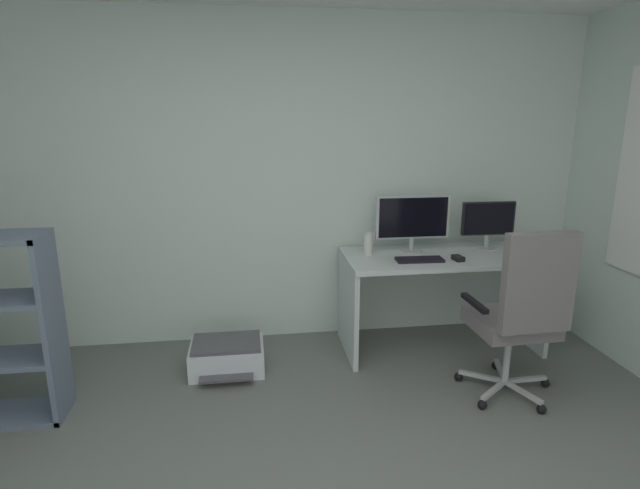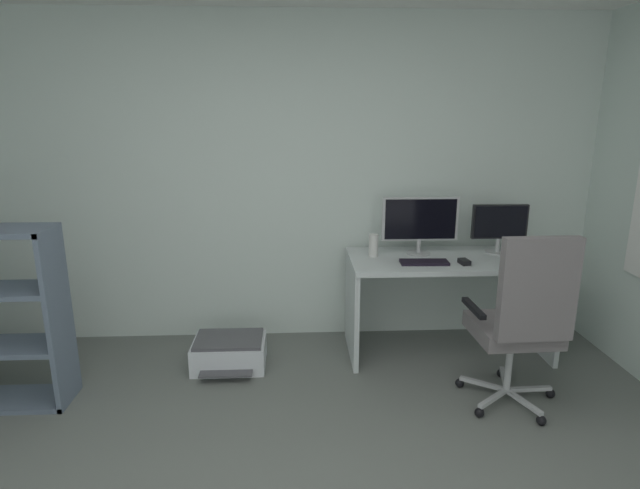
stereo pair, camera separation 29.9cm
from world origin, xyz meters
name	(u,v)px [view 2 (the right image)]	position (x,y,z in m)	size (l,w,h in m)	color
wall_back	(285,182)	(0.00, 2.48, 1.26)	(4.89, 0.10, 2.53)	silver
desk	(448,283)	(1.22, 2.04, 0.55)	(1.49, 0.67, 0.75)	silver
monitor_main	(420,221)	(1.01, 2.15, 1.01)	(0.57, 0.18, 0.44)	#B2B5B7
monitor_secondary	(500,225)	(1.62, 2.15, 0.98)	(0.42, 0.18, 0.37)	#B2B5B7
keyboard	(424,262)	(0.99, 1.90, 0.76)	(0.34, 0.13, 0.02)	black
computer_mouse	(464,262)	(1.28, 1.87, 0.77)	(0.06, 0.10, 0.03)	black
desktop_speaker	(373,245)	(0.66, 2.10, 0.84)	(0.07, 0.07, 0.17)	silver
office_chair	(522,317)	(1.43, 1.22, 0.62)	(0.61, 0.63, 1.14)	#B7BABC
printer	(229,352)	(-0.41, 1.87, 0.11)	(0.52, 0.46, 0.22)	silver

